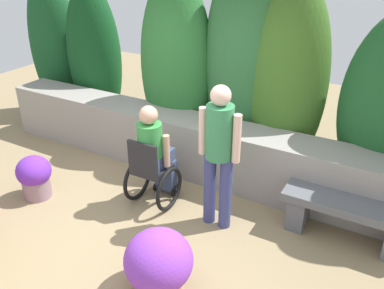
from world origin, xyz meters
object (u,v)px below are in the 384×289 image
at_px(person_standing_companion, 219,149).
at_px(flower_pot_red_accent, 159,263).
at_px(stone_bench, 346,215).
at_px(person_in_wheelchair, 153,159).
at_px(flower_pot_small_foreground, 35,176).

height_order(person_standing_companion, flower_pot_red_accent, person_standing_companion).
bearing_deg(stone_bench, person_standing_companion, -168.41).
distance_m(person_in_wheelchair, flower_pot_small_foreground, 1.58).
xyz_separation_m(stone_bench, flower_pot_small_foreground, (-3.64, -1.09, -0.02)).
bearing_deg(flower_pot_red_accent, flower_pot_small_foreground, 166.83).
height_order(person_in_wheelchair, flower_pot_small_foreground, person_in_wheelchair).
relative_size(person_in_wheelchair, flower_pot_red_accent, 2.03).
distance_m(person_in_wheelchair, flower_pot_red_accent, 1.49).
bearing_deg(flower_pot_red_accent, person_standing_companion, 88.35).
bearing_deg(person_standing_companion, stone_bench, 5.08).
xyz_separation_m(person_in_wheelchair, flower_pot_red_accent, (0.85, -1.18, -0.31)).
bearing_deg(stone_bench, person_in_wheelchair, -175.66).
bearing_deg(flower_pot_small_foreground, person_standing_companion, 15.72).
bearing_deg(person_in_wheelchair, flower_pot_red_accent, -60.87).
relative_size(stone_bench, flower_pot_small_foreground, 2.40).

